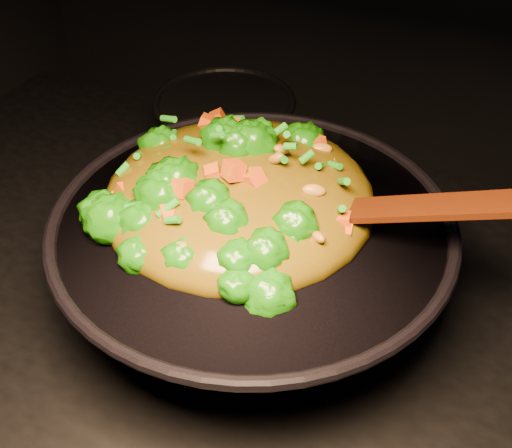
% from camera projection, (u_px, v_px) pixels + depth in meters
% --- Properties ---
extents(wok, '(0.51, 0.51, 0.13)m').
position_uv_depth(wok, '(252.00, 260.00, 0.79)').
color(wok, black).
rests_on(wok, stovetop).
extents(stir_fry, '(0.37, 0.37, 0.11)m').
position_uv_depth(stir_fry, '(238.00, 163.00, 0.74)').
color(stir_fry, '#1C7508').
rests_on(stir_fry, wok).
extents(spatula, '(0.26, 0.04, 0.11)m').
position_uv_depth(spatula, '(384.00, 209.00, 0.69)').
color(spatula, '#341305').
rests_on(spatula, wok).
extents(back_pot, '(0.27, 0.27, 0.12)m').
position_uv_depth(back_pot, '(225.00, 132.00, 1.03)').
color(back_pot, black).
rests_on(back_pot, stovetop).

